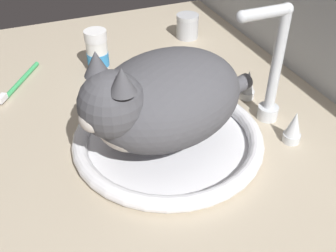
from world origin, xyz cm
name	(u,v)px	position (x,y,z in cm)	size (l,w,h in cm)	color
countertop	(162,131)	(0.00, 0.00, 1.50)	(116.35, 72.03, 3.00)	#B7A88E
sink_basin	(168,138)	(5.67, -0.96, 4.20)	(34.22, 34.22, 2.72)	white
faucet	(270,79)	(5.67, 19.38, 11.92)	(18.82, 11.51, 23.20)	silver
cat	(160,100)	(6.28, -2.68, 13.39)	(28.61, 37.48, 18.34)	#4C4C51
metal_jar	(187,26)	(-33.91, 20.75, 6.18)	(5.94, 5.94, 6.32)	#B2B5BA
pill_bottle	(97,53)	(-24.68, -5.91, 7.73)	(5.04, 5.04, 10.18)	white
toothbrush	(19,83)	(-25.41, -24.02, 3.62)	(15.38, 10.44, 1.70)	#3FB266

